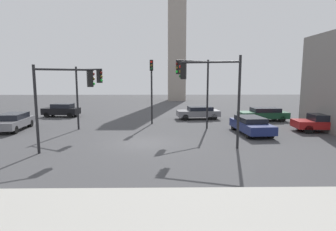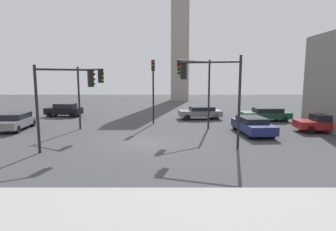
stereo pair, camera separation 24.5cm
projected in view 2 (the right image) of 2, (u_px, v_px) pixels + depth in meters
name	position (u px, v px, depth m)	size (l,w,h in m)	color
ground_plane	(144.00, 143.00, 18.66)	(102.09, 102.09, 0.00)	#424244
sidewalk_corner	(117.00, 218.00, 8.56)	(36.75, 4.42, 0.15)	#A8A59E
traffic_light_0	(211.00, 84.00, 17.12)	(3.70, 1.35, 5.73)	black
traffic_light_1	(64.00, 90.00, 16.46)	(3.08, 1.86, 5.12)	black
traffic_light_2	(152.00, 80.00, 25.71)	(0.33, 0.46, 5.99)	black
traffic_light_3	(195.00, 80.00, 22.43)	(2.90, 2.11, 5.86)	black
traffic_light_4	(88.00, 86.00, 22.41)	(2.56, 1.58, 5.28)	black
car_0	(265.00, 114.00, 27.90)	(4.80, 2.18, 1.33)	#19472D
car_1	(14.00, 121.00, 23.18)	(2.37, 4.75, 1.40)	slate
car_2	(63.00, 110.00, 30.94)	(4.08, 2.07, 1.47)	black
car_3	(326.00, 123.00, 22.18)	(4.87, 2.22, 1.44)	maroon
car_4	(251.00, 125.00, 21.55)	(2.34, 4.93, 1.32)	navy
car_5	(199.00, 112.00, 29.11)	(4.58, 2.39, 1.33)	slate
skyline_tower	(179.00, 34.00, 50.79)	(3.24, 3.24, 24.59)	gray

